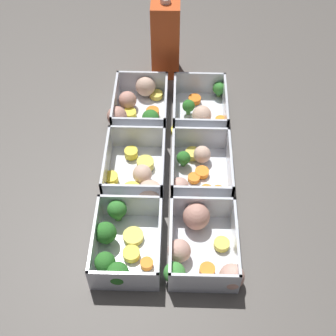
{
  "coord_description": "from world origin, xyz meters",
  "views": [
    {
      "loc": [
        -0.61,
        -0.02,
        0.74
      ],
      "look_at": [
        0.0,
        0.0,
        0.02
      ],
      "focal_mm": 50.0,
      "sensor_mm": 36.0,
      "label": 1
    }
  ],
  "objects_px": {
    "container_far_center": "(138,175)",
    "juice_carton": "(166,39)",
    "container_near_right": "(201,109)",
    "container_near_left": "(200,247)",
    "container_far_left": "(121,244)",
    "container_far_right": "(138,105)",
    "container_near_center": "(197,169)"
  },
  "relations": [
    {
      "from": "container_near_left",
      "to": "container_far_right",
      "type": "xyz_separation_m",
      "value": [
        0.37,
        0.14,
        -0.0
      ]
    },
    {
      "from": "container_far_center",
      "to": "juice_carton",
      "type": "relative_size",
      "value": 0.89
    },
    {
      "from": "container_near_right",
      "to": "juice_carton",
      "type": "distance_m",
      "value": 0.19
    },
    {
      "from": "container_far_left",
      "to": "juice_carton",
      "type": "bearing_deg",
      "value": -7.01
    },
    {
      "from": "container_far_left",
      "to": "container_far_right",
      "type": "bearing_deg",
      "value": -0.72
    },
    {
      "from": "container_near_center",
      "to": "container_far_center",
      "type": "height_order",
      "value": "same"
    },
    {
      "from": "container_near_center",
      "to": "container_far_right",
      "type": "relative_size",
      "value": 0.89
    },
    {
      "from": "container_near_right",
      "to": "container_far_left",
      "type": "height_order",
      "value": "same"
    },
    {
      "from": "container_near_left",
      "to": "juice_carton",
      "type": "height_order",
      "value": "juice_carton"
    },
    {
      "from": "container_near_center",
      "to": "container_far_center",
      "type": "xyz_separation_m",
      "value": [
        -0.02,
        0.12,
        0.0
      ]
    },
    {
      "from": "container_far_center",
      "to": "container_far_right",
      "type": "height_order",
      "value": "same"
    },
    {
      "from": "container_near_center",
      "to": "container_near_left",
      "type": "bearing_deg",
      "value": -179.26
    },
    {
      "from": "container_near_right",
      "to": "juice_carton",
      "type": "relative_size",
      "value": 0.81
    },
    {
      "from": "container_near_left",
      "to": "juice_carton",
      "type": "relative_size",
      "value": 0.91
    },
    {
      "from": "container_near_left",
      "to": "container_far_right",
      "type": "relative_size",
      "value": 1.03
    },
    {
      "from": "container_near_left",
      "to": "container_far_left",
      "type": "distance_m",
      "value": 0.14
    },
    {
      "from": "container_near_left",
      "to": "container_far_left",
      "type": "relative_size",
      "value": 1.1
    },
    {
      "from": "container_far_left",
      "to": "container_far_right",
      "type": "distance_m",
      "value": 0.37
    },
    {
      "from": "container_far_right",
      "to": "juice_carton",
      "type": "height_order",
      "value": "juice_carton"
    },
    {
      "from": "container_near_left",
      "to": "container_near_center",
      "type": "distance_m",
      "value": 0.18
    },
    {
      "from": "container_far_center",
      "to": "container_far_right",
      "type": "xyz_separation_m",
      "value": [
        0.2,
        0.01,
        0.0
      ]
    },
    {
      "from": "container_near_right",
      "to": "container_near_center",
      "type": "bearing_deg",
      "value": 176.97
    },
    {
      "from": "container_near_center",
      "to": "container_far_left",
      "type": "distance_m",
      "value": 0.23
    },
    {
      "from": "container_far_right",
      "to": "container_near_center",
      "type": "bearing_deg",
      "value": -144.04
    },
    {
      "from": "container_near_right",
      "to": "juice_carton",
      "type": "bearing_deg",
      "value": 27.86
    },
    {
      "from": "container_near_center",
      "to": "container_far_left",
      "type": "xyz_separation_m",
      "value": [
        -0.18,
        0.14,
        0.01
      ]
    },
    {
      "from": "container_near_right",
      "to": "container_far_left",
      "type": "distance_m",
      "value": 0.39
    },
    {
      "from": "container_near_left",
      "to": "container_near_right",
      "type": "height_order",
      "value": "same"
    },
    {
      "from": "container_near_left",
      "to": "container_far_center",
      "type": "distance_m",
      "value": 0.2
    },
    {
      "from": "container_far_center",
      "to": "container_far_left",
      "type": "bearing_deg",
      "value": 173.3
    },
    {
      "from": "container_near_center",
      "to": "container_far_right",
      "type": "distance_m",
      "value": 0.23
    },
    {
      "from": "container_near_center",
      "to": "juice_carton",
      "type": "distance_m",
      "value": 0.35
    }
  ]
}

